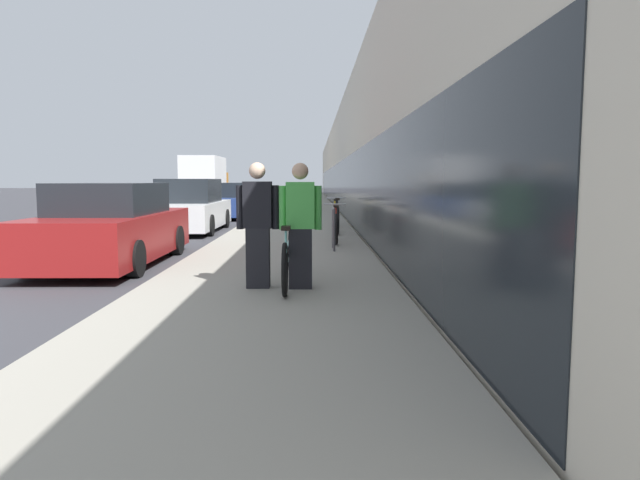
{
  "coord_description": "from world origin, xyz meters",
  "views": [
    {
      "loc": [
        5.63,
        -5.08,
        1.53
      ],
      "look_at": [
        5.85,
        12.92,
        -0.36
      ],
      "focal_mm": 32.0,
      "sensor_mm": 36.0,
      "label": 1
    }
  ],
  "objects": [
    {
      "name": "parked_sedan_curbside",
      "position": [
        1.97,
        5.27,
        0.68
      ],
      "size": [
        1.88,
        4.62,
        1.48
      ],
      "color": "maroon",
      "rests_on": "ground"
    },
    {
      "name": "parked_sedan_far",
      "position": [
        2.11,
        18.28,
        0.66
      ],
      "size": [
        1.91,
        4.66,
        1.44
      ],
      "color": "navy",
      "rests_on": "ground"
    },
    {
      "name": "person_rider",
      "position": [
        5.47,
        2.22,
        0.95
      ],
      "size": [
        0.55,
        0.21,
        1.61
      ],
      "color": "black",
      "rests_on": "sidewalk_slab"
    },
    {
      "name": "cruiser_bike_middle",
      "position": [
        6.26,
        9.95,
        0.54
      ],
      "size": [
        0.52,
        1.71,
        0.95
      ],
      "color": "black",
      "rests_on": "sidewalk_slab"
    },
    {
      "name": "bike_rack_hoop",
      "position": [
        6.05,
        6.33,
        0.65
      ],
      "size": [
        0.05,
        0.6,
        0.84
      ],
      "color": "#4C4C51",
      "rests_on": "sidewalk_slab"
    },
    {
      "name": "person_bystander",
      "position": [
        4.91,
        2.27,
        0.96
      ],
      "size": [
        0.55,
        0.22,
        1.62
      ],
      "color": "black",
      "rests_on": "sidewalk_slab"
    },
    {
      "name": "moving_truck",
      "position": [
        -1.81,
        34.54,
        1.57
      ],
      "size": [
        2.46,
        6.42,
        3.13
      ],
      "color": "orange",
      "rests_on": "ground"
    },
    {
      "name": "cruiser_bike_farthest",
      "position": [
        6.31,
        12.3,
        0.5
      ],
      "size": [
        0.52,
        1.77,
        0.84
      ],
      "color": "black",
      "rests_on": "sidewalk_slab"
    },
    {
      "name": "storefront_facade",
      "position": [
        11.81,
        29.0,
        2.42
      ],
      "size": [
        10.01,
        70.0,
        4.86
      ],
      "color": "beige",
      "rests_on": "ground"
    },
    {
      "name": "cruiser_bike_nearest",
      "position": [
        6.13,
        7.65,
        0.51
      ],
      "size": [
        0.52,
        1.69,
        0.86
      ],
      "color": "black",
      "rests_on": "sidewalk_slab"
    },
    {
      "name": "tandem_bicycle",
      "position": [
        5.29,
        2.53,
        0.5
      ],
      "size": [
        0.52,
        2.45,
        0.83
      ],
      "color": "black",
      "rests_on": "sidewalk_slab"
    },
    {
      "name": "sidewalk_slab",
      "position": [
        5.05,
        21.0,
        0.07
      ],
      "size": [
        3.46,
        70.0,
        0.14
      ],
      "color": "gray",
      "rests_on": "ground"
    },
    {
      "name": "vintage_roadster_curbside",
      "position": [
        1.96,
        12.01,
        0.71
      ],
      "size": [
        1.85,
        4.73,
        1.58
      ],
      "color": "white",
      "rests_on": "ground"
    }
  ]
}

